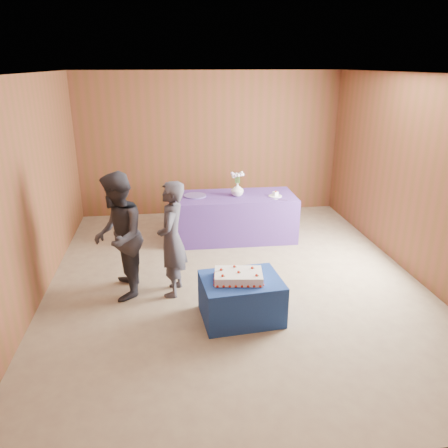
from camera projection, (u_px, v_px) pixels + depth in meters
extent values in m
plane|color=gray|center=(234.00, 279.00, 6.04)|extent=(6.00, 6.00, 0.00)
cube|color=brown|center=(210.00, 144.00, 8.36)|extent=(5.00, 0.04, 2.70)
cube|color=brown|center=(310.00, 307.00, 2.78)|extent=(5.00, 0.04, 2.70)
cube|color=brown|center=(30.00, 192.00, 5.25)|extent=(0.04, 6.00, 2.70)
cube|color=brown|center=(418.00, 178.00, 5.89)|extent=(0.04, 6.00, 2.70)
cube|color=white|center=(236.00, 73.00, 5.10)|extent=(5.00, 6.00, 0.04)
cube|color=navy|center=(241.00, 298.00, 5.06)|extent=(0.96, 0.78, 0.50)
cube|color=#482F83|center=(235.00, 217.00, 7.36)|extent=(2.01, 0.93, 0.75)
cube|color=white|center=(238.00, 276.00, 4.94)|extent=(0.58, 0.43, 0.10)
sphere|color=#B01D0D|center=(215.00, 286.00, 4.78)|extent=(0.03, 0.03, 0.03)
sphere|color=#B01D0D|center=(263.00, 286.00, 4.78)|extent=(0.03, 0.03, 0.03)
sphere|color=#B01D0D|center=(215.00, 272.00, 5.11)|extent=(0.03, 0.03, 0.03)
sphere|color=#B01D0D|center=(261.00, 272.00, 5.12)|extent=(0.03, 0.03, 0.03)
sphere|color=#B01D0D|center=(224.00, 274.00, 4.83)|extent=(0.03, 0.03, 0.03)
cone|color=#135416|center=(226.00, 275.00, 4.84)|extent=(0.01, 0.02, 0.02)
sphere|color=#B01D0D|center=(251.00, 268.00, 4.99)|extent=(0.03, 0.03, 0.03)
cone|color=#135416|center=(253.00, 268.00, 4.99)|extent=(0.01, 0.02, 0.02)
sphere|color=#B01D0D|center=(238.00, 271.00, 4.91)|extent=(0.03, 0.03, 0.03)
cone|color=#135416|center=(240.00, 272.00, 4.92)|extent=(0.01, 0.02, 0.02)
imported|color=silver|center=(237.00, 190.00, 7.18)|extent=(0.27, 0.27, 0.22)
cylinder|color=#2D6428|center=(240.00, 179.00, 7.12)|extent=(0.01, 0.01, 0.15)
sphere|color=silver|center=(243.00, 174.00, 7.10)|extent=(0.05, 0.05, 0.05)
cylinder|color=#2D6428|center=(239.00, 178.00, 7.14)|extent=(0.01, 0.01, 0.15)
sphere|color=white|center=(242.00, 174.00, 7.14)|extent=(0.05, 0.05, 0.05)
cylinder|color=#2D6428|center=(238.00, 178.00, 7.15)|extent=(0.01, 0.01, 0.15)
sphere|color=silver|center=(239.00, 173.00, 7.17)|extent=(0.05, 0.05, 0.05)
cylinder|color=#2D6428|center=(237.00, 178.00, 7.15)|extent=(0.01, 0.01, 0.15)
sphere|color=white|center=(237.00, 173.00, 7.17)|extent=(0.05, 0.05, 0.05)
cylinder|color=#2D6428|center=(236.00, 178.00, 7.14)|extent=(0.01, 0.01, 0.15)
sphere|color=silver|center=(234.00, 173.00, 7.16)|extent=(0.05, 0.05, 0.05)
cylinder|color=#2D6428|center=(235.00, 179.00, 7.13)|extent=(0.01, 0.01, 0.15)
sphere|color=white|center=(232.00, 174.00, 7.12)|extent=(0.05, 0.05, 0.05)
cylinder|color=#2D6428|center=(235.00, 179.00, 7.11)|extent=(0.01, 0.01, 0.15)
sphere|color=silver|center=(232.00, 175.00, 7.08)|extent=(0.05, 0.05, 0.05)
cylinder|color=#2D6428|center=(236.00, 179.00, 7.10)|extent=(0.01, 0.01, 0.15)
sphere|color=white|center=(233.00, 175.00, 7.04)|extent=(0.05, 0.05, 0.05)
cylinder|color=#2D6428|center=(237.00, 179.00, 7.09)|extent=(0.01, 0.01, 0.15)
sphere|color=silver|center=(236.00, 176.00, 7.01)|extent=(0.05, 0.05, 0.05)
cylinder|color=#2D6428|center=(238.00, 179.00, 7.08)|extent=(0.01, 0.01, 0.15)
sphere|color=white|center=(238.00, 176.00, 7.01)|extent=(0.05, 0.05, 0.05)
cylinder|color=#2D6428|center=(239.00, 179.00, 7.09)|extent=(0.01, 0.01, 0.15)
sphere|color=silver|center=(241.00, 175.00, 7.03)|extent=(0.05, 0.05, 0.05)
cylinder|color=#2D6428|center=(239.00, 179.00, 7.10)|extent=(0.01, 0.01, 0.15)
sphere|color=white|center=(243.00, 175.00, 7.06)|extent=(0.05, 0.05, 0.05)
cylinder|color=#5B4B97|center=(195.00, 196.00, 7.19)|extent=(0.47, 0.47, 0.02)
cylinder|color=white|center=(275.00, 196.00, 7.19)|extent=(0.24, 0.24, 0.01)
cube|color=white|center=(275.00, 194.00, 7.18)|extent=(0.10, 0.10, 0.07)
sphere|color=#B01D0D|center=(276.00, 191.00, 7.14)|extent=(0.03, 0.03, 0.03)
cube|color=#BABBBF|center=(279.00, 200.00, 7.00)|extent=(0.25, 0.11, 0.00)
imported|color=#34333C|center=(172.00, 239.00, 5.44)|extent=(0.46, 0.61, 1.49)
imported|color=#2E2E37|center=(118.00, 237.00, 5.37)|extent=(0.64, 0.80, 1.61)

